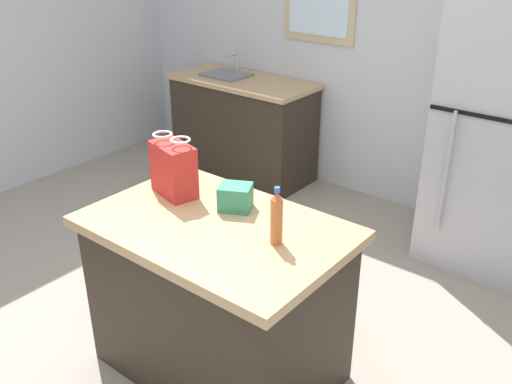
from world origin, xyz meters
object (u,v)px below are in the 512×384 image
at_px(kitchen_island, 219,299).
at_px(refrigerator, 506,137).
at_px(shopping_bag, 174,169).
at_px(bottle, 277,218).
at_px(small_box, 235,197).

bearing_deg(kitchen_island, refrigerator, 70.38).
relative_size(shopping_bag, bottle, 1.17).
bearing_deg(small_box, refrigerator, 68.00).
height_order(refrigerator, small_box, refrigerator).
bearing_deg(bottle, shopping_bag, 174.36).
relative_size(kitchen_island, small_box, 8.02).
xyz_separation_m(kitchen_island, bottle, (0.33, 0.03, 0.56)).
height_order(refrigerator, shopping_bag, refrigerator).
bearing_deg(refrigerator, kitchen_island, -109.62).
bearing_deg(shopping_bag, refrigerator, 60.00).
relative_size(shopping_bag, small_box, 2.06).
relative_size(refrigerator, shopping_bag, 5.67).
bearing_deg(shopping_bag, bottle, -5.64).
bearing_deg(refrigerator, small_box, -112.00).
height_order(kitchen_island, refrigerator, refrigerator).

